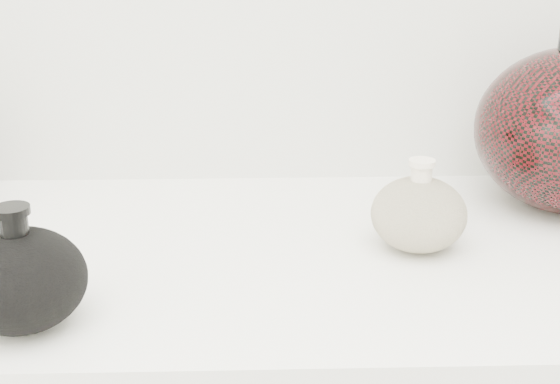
{
  "coord_description": "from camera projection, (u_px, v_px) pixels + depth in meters",
  "views": [
    {
      "loc": [
        0.01,
        0.12,
        1.28
      ],
      "look_at": [
        0.03,
        0.92,
        0.98
      ],
      "focal_mm": 50.0,
      "sensor_mm": 36.0,
      "label": 1
    }
  ],
  "objects": [
    {
      "name": "black_gourd_vase",
      "position": [
        20.0,
        279.0,
        0.72
      ],
      "size": [
        0.13,
        0.13,
        0.12
      ],
      "color": "black",
      "rests_on": "display_counter"
    },
    {
      "name": "cream_gourd_vase",
      "position": [
        419.0,
        213.0,
        0.89
      ],
      "size": [
        0.13,
        0.13,
        0.11
      ],
      "color": "beige",
      "rests_on": "display_counter"
    }
  ]
}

